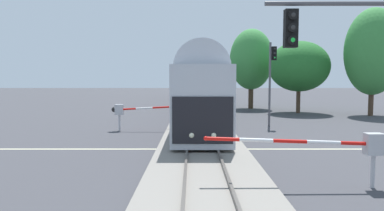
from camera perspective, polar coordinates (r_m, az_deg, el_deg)
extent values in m
plane|color=#3D3D42|center=(17.90, 1.74, -7.09)|extent=(220.00, 220.00, 0.00)
cube|color=beige|center=(17.90, 1.74, -7.08)|extent=(44.00, 0.20, 0.01)
cube|color=gray|center=(17.88, 1.74, -6.81)|extent=(4.40, 80.00, 0.18)
cube|color=#56514C|center=(17.85, -0.57, -6.30)|extent=(0.10, 80.00, 0.14)
cube|color=#56514C|center=(17.88, 4.06, -6.29)|extent=(0.10, 80.00, 0.14)
cube|color=#B2B7C1|center=(23.84, 1.35, 1.31)|extent=(3.00, 16.09, 3.90)
cube|color=black|center=(15.86, 1.93, -2.42)|extent=(2.76, 0.08, 2.15)
cylinder|color=#B2B7C1|center=(23.81, 1.36, 5.71)|extent=(2.76, 14.49, 2.76)
sphere|color=#F4F2CC|center=(15.94, 0.12, -4.86)|extent=(0.24, 0.24, 0.24)
sphere|color=#F4F2CC|center=(15.97, 3.73, -4.85)|extent=(0.24, 0.24, 0.24)
cube|color=#B7BCC6|center=(44.27, 0.82, 3.22)|extent=(3.00, 23.01, 4.60)
cube|color=black|center=(44.31, 2.77, 3.61)|extent=(0.04, 20.71, 0.90)
cube|color=#193899|center=(44.35, 2.78, 1.73)|extent=(0.04, 21.17, 0.36)
cube|color=#B7BCC6|center=(68.18, 0.60, 3.66)|extent=(3.00, 23.01, 4.60)
cube|color=black|center=(68.20, 1.87, 3.91)|extent=(0.04, 20.71, 0.90)
cube|color=#193899|center=(68.23, 1.87, 2.69)|extent=(0.04, 21.17, 0.36)
cylinder|color=#B7B7BC|center=(13.09, 27.47, -9.45)|extent=(0.14, 0.14, 1.10)
cube|color=#B7B7BC|center=(12.91, 27.61, -5.57)|extent=(0.56, 0.40, 0.70)
cylinder|color=red|center=(12.67, 25.40, -5.59)|extent=(1.10, 0.12, 0.16)
cylinder|color=white|center=(12.24, 20.74, -5.62)|extent=(1.10, 0.12, 0.16)
cylinder|color=red|center=(11.89, 15.78, -5.61)|extent=(1.10, 0.12, 0.16)
cylinder|color=white|center=(11.64, 10.56, -5.55)|extent=(1.10, 0.12, 0.16)
cylinder|color=red|center=(11.49, 5.16, -5.44)|extent=(1.10, 0.12, 0.16)
sphere|color=red|center=(11.45, 2.42, -5.37)|extent=(0.14, 0.14, 0.14)
cylinder|color=#B7B7BC|center=(24.48, -11.50, -2.74)|extent=(0.14, 0.14, 1.10)
cube|color=#B7B7BC|center=(24.39, -11.53, -0.64)|extent=(0.56, 0.40, 0.70)
sphere|color=black|center=(24.46, -12.33, -0.64)|extent=(0.36, 0.36, 0.36)
cylinder|color=red|center=(24.28, -10.22, -0.58)|extent=(1.14, 0.12, 0.18)
cylinder|color=white|center=(24.09, -7.57, -0.44)|extent=(1.14, 0.12, 0.18)
cylinder|color=red|center=(23.96, -4.88, -0.30)|extent=(1.14, 0.12, 0.18)
cylinder|color=white|center=(23.88, -2.16, -0.16)|extent=(1.14, 0.12, 0.18)
cylinder|color=red|center=(23.86, 0.56, -0.02)|extent=(1.14, 0.12, 0.18)
sphere|color=red|center=(23.87, 1.92, 0.05)|extent=(0.14, 0.14, 0.14)
cylinder|color=#4C4C51|center=(26.57, 12.69, 3.31)|extent=(0.16, 0.16, 6.19)
cube|color=black|center=(26.69, 13.37, 8.23)|extent=(0.34, 0.26, 1.00)
sphere|color=#262626|center=(26.57, 13.46, 8.94)|extent=(0.20, 0.20, 0.20)
cylinder|color=black|center=(26.54, 13.47, 8.95)|extent=(0.24, 0.10, 0.24)
sphere|color=#262626|center=(26.55, 13.45, 8.25)|extent=(0.20, 0.20, 0.20)
cylinder|color=black|center=(26.52, 13.46, 8.26)|extent=(0.24, 0.10, 0.24)
sphere|color=green|center=(26.53, 13.43, 7.57)|extent=(0.20, 0.20, 0.20)
cylinder|color=black|center=(26.50, 13.45, 7.57)|extent=(0.24, 0.10, 0.24)
cylinder|color=#4C4C51|center=(10.51, 24.87, 14.79)|extent=(4.65, 0.12, 0.12)
cube|color=black|center=(9.85, 15.92, 11.92)|extent=(0.34, 0.26, 1.00)
sphere|color=#262626|center=(9.76, 16.21, 13.89)|extent=(0.20, 0.20, 0.20)
cylinder|color=black|center=(9.73, 16.26, 13.91)|extent=(0.24, 0.10, 0.24)
sphere|color=#262626|center=(9.71, 16.17, 12.03)|extent=(0.20, 0.20, 0.20)
cylinder|color=black|center=(9.68, 16.22, 12.05)|extent=(0.24, 0.10, 0.24)
sphere|color=green|center=(9.67, 16.13, 10.15)|extent=(0.20, 0.20, 0.20)
cylinder|color=black|center=(9.64, 16.18, 10.16)|extent=(0.24, 0.10, 0.24)
cylinder|color=#4C3828|center=(41.97, 9.72, 1.65)|extent=(0.58, 0.58, 3.13)
ellipsoid|color=#38843D|center=(41.97, 9.80, 7.40)|extent=(5.02, 5.02, 7.06)
cylinder|color=#4C3828|center=(37.60, 27.23, 0.80)|extent=(0.46, 0.46, 3.01)
ellipsoid|color=#38843D|center=(37.63, 27.48, 7.78)|extent=(5.14, 5.14, 8.21)
cylinder|color=#4C3828|center=(37.80, 17.06, 1.00)|extent=(0.41, 0.41, 2.85)
ellipsoid|color=#236628|center=(37.76, 17.17, 6.08)|extent=(6.14, 6.14, 5.14)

